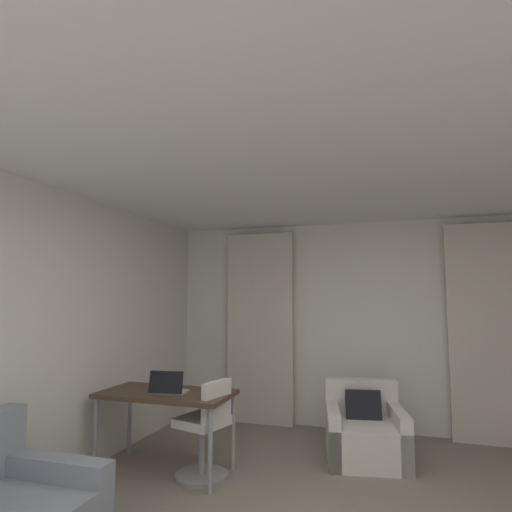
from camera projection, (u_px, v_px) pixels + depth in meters
name	position (u px, v px, depth m)	size (l,w,h in m)	color
wall_window	(367.00, 324.00, 5.37)	(5.12, 0.06, 2.60)	silver
wall_left	(6.00, 341.00, 3.26)	(0.06, 6.12, 2.60)	silver
ceiling	(334.00, 135.00, 2.63)	(5.12, 6.12, 0.06)	white
curtain_left_panel	(260.00, 327.00, 5.66)	(0.90, 0.06, 2.50)	beige
curtain_right_panel	(491.00, 331.00, 4.83)	(0.90, 0.06, 2.50)	beige
armchair	(365.00, 433.00, 4.34)	(0.90, 0.95, 0.74)	silver
desk	(166.00, 399.00, 4.04)	(1.25, 0.64, 0.74)	#4C3828
desk_chair	(205.00, 434.00, 3.87)	(0.49, 0.49, 0.88)	gray
laptop	(169.00, 389.00, 3.96)	(0.35, 0.29, 0.22)	#ADADB2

